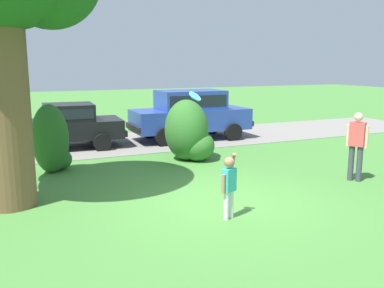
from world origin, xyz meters
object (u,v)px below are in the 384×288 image
frisbee (195,96)px  parked_sedan (62,125)px  adult_onlooker (357,143)px  parked_suv (190,112)px  child_thrower (229,183)px

frisbee → parked_sedan: bearing=103.8°
frisbee → adult_onlooker: bearing=-1.4°
parked_sedan → parked_suv: size_ratio=0.95×
parked_suv → child_thrower: (-2.83, -8.15, -0.36)m
parked_sedan → child_thrower: 8.56m
frisbee → adult_onlooker: frisbee is taller
parked_sedan → adult_onlooker: (6.17, -7.31, 0.13)m
parked_suv → child_thrower: size_ratio=3.68×
parked_sedan → adult_onlooker: adult_onlooker is taller
parked_suv → child_thrower: 8.64m
adult_onlooker → parked_sedan: bearing=130.2°
child_thrower → frisbee: frisbee is taller
frisbee → adult_onlooker: size_ratio=0.19×
parked_sedan → child_thrower: (1.96, -8.33, -0.13)m
parked_sedan → frisbee: (1.77, -7.20, 1.42)m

